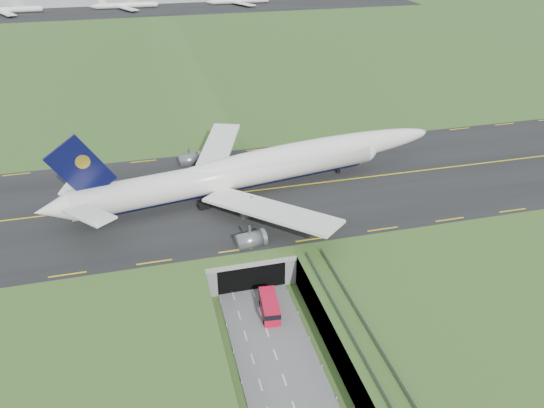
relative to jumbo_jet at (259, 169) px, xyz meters
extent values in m
plane|color=#2D5220|center=(-7.35, -33.28, -11.09)|extent=(900.00, 900.00, 0.00)
cube|color=gray|center=(-7.35, -33.28, -8.09)|extent=(800.00, 800.00, 6.00)
cube|color=slate|center=(-7.35, -40.78, -10.99)|extent=(12.00, 75.00, 0.20)
cube|color=black|center=(-7.35, -0.28, -5.00)|extent=(800.00, 44.00, 0.18)
cube|color=gray|center=(-7.35, -14.28, -5.59)|extent=(16.00, 22.00, 1.00)
cube|color=gray|center=(-14.35, -14.28, -8.09)|extent=(2.00, 22.00, 6.00)
cube|color=gray|center=(-0.35, -14.28, -8.09)|extent=(2.00, 22.00, 6.00)
cube|color=black|center=(-7.35, -19.28, -8.59)|extent=(12.00, 12.00, 5.00)
cube|color=#A8A8A3|center=(-7.35, -25.33, -5.49)|extent=(17.00, 0.50, 0.80)
cube|color=#A8A8A3|center=(3.65, -51.78, -5.29)|extent=(3.00, 53.00, 0.50)
cube|color=gray|center=(2.25, -51.78, -4.54)|extent=(0.06, 53.00, 1.00)
cube|color=gray|center=(5.05, -51.78, -4.54)|extent=(0.06, 53.00, 1.00)
cylinder|color=#A8A8A3|center=(3.65, -49.28, -8.29)|extent=(0.90, 0.90, 5.60)
cylinder|color=#A8A8A3|center=(3.65, -37.28, -8.29)|extent=(0.90, 0.90, 5.60)
cylinder|color=white|center=(-5.97, -1.03, -0.24)|extent=(63.58, 16.70, 5.98)
sphere|color=white|center=(25.31, 4.37, -0.24)|extent=(6.77, 6.77, 5.86)
cone|color=white|center=(-40.01, -6.91, -0.24)|extent=(7.41, 6.71, 5.68)
ellipsoid|color=white|center=(10.92, 1.89, 1.10)|extent=(64.16, 16.34, 6.27)
ellipsoid|color=black|center=(24.39, 4.22, 0.50)|extent=(4.57, 3.29, 2.09)
cylinder|color=black|center=(-5.97, -1.03, -2.57)|extent=(59.86, 12.74, 2.51)
cube|color=white|center=(-6.67, 14.01, -1.18)|extent=(15.79, 28.52, 2.51)
cube|color=white|center=(-35.68, 0.94, 1.16)|extent=(7.20, 11.08, 0.96)
cube|color=white|center=(-1.58, -15.43, -1.18)|extent=(22.93, 25.68, 2.51)
cube|color=white|center=(-33.30, -12.86, 1.16)|extent=(9.62, 10.70, 0.96)
cube|color=black|center=(-34.03, -5.88, 6.76)|extent=(11.80, 2.57, 13.21)
cylinder|color=gold|center=(-33.57, -5.80, 8.16)|extent=(2.69, 1.09, 2.61)
cylinder|color=slate|center=(-6.81, 7.82, -4.07)|extent=(5.31, 3.86, 3.08)
cylinder|color=slate|center=(-12.83, 16.73, -4.07)|extent=(5.31, 3.86, 3.08)
cylinder|color=slate|center=(-3.79, -9.66, -4.07)|extent=(5.31, 3.86, 3.08)
cylinder|color=slate|center=(-6.47, -20.07, -4.07)|extent=(5.31, 3.86, 3.08)
cylinder|color=black|center=(19.06, 3.29, -4.40)|extent=(1.09, 0.63, 1.03)
cube|color=black|center=(-10.11, -1.75, -4.26)|extent=(6.63, 7.39, 1.31)
cube|color=red|center=(-5.90, -31.97, -9.48)|extent=(3.31, 7.28, 2.82)
cube|color=black|center=(-5.90, -31.97, -8.92)|extent=(3.37, 7.38, 0.94)
cube|color=black|center=(-5.90, -31.97, -10.66)|extent=(3.07, 6.79, 0.47)
cylinder|color=black|center=(-7.35, -34.20, -10.57)|extent=(0.41, 0.87, 0.85)
cylinder|color=black|center=(-6.89, -29.51, -10.57)|extent=(0.41, 0.87, 0.85)
cylinder|color=black|center=(-4.91, -34.43, -10.57)|extent=(0.41, 0.87, 0.85)
cylinder|color=black|center=(-4.46, -29.75, -10.57)|extent=(0.41, 0.87, 0.85)
cube|color=black|center=(-7.35, 236.72, -4.95)|extent=(320.00, 50.00, 0.08)
cylinder|color=white|center=(-87.74, 241.72, -2.91)|extent=(34.00, 3.20, 3.20)
cylinder|color=white|center=(-23.25, 241.72, -2.91)|extent=(34.00, 3.20, 3.20)
cylinder|color=white|center=(44.71, 241.72, -2.91)|extent=(34.00, 3.20, 3.20)
camera|label=1|loc=(-22.34, -97.34, 47.71)|focal=35.00mm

